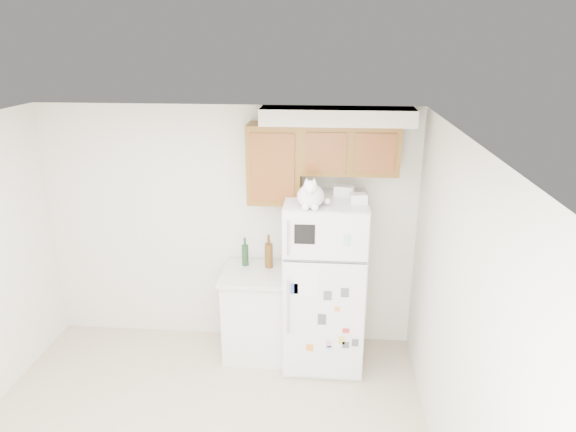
# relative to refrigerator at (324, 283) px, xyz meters

# --- Properties ---
(room_shell) EXTENTS (3.84, 4.04, 2.52)m
(room_shell) POSITION_rel_refrigerator_xyz_m (-0.88, -1.36, 0.82)
(room_shell) COLOR silver
(room_shell) RESTS_ON ground_plane
(refrigerator) EXTENTS (0.76, 0.78, 1.70)m
(refrigerator) POSITION_rel_refrigerator_xyz_m (0.00, 0.00, 0.00)
(refrigerator) COLOR white
(refrigerator) RESTS_ON ground_plane
(base_counter) EXTENTS (0.64, 0.64, 0.92)m
(base_counter) POSITION_rel_refrigerator_xyz_m (-0.69, 0.07, -0.39)
(base_counter) COLOR white
(base_counter) RESTS_ON ground_plane
(cat) EXTENTS (0.29, 0.43, 0.30)m
(cat) POSITION_rel_refrigerator_xyz_m (-0.14, -0.24, 0.96)
(cat) COLOR white
(cat) RESTS_ON refrigerator
(storage_box_back) EXTENTS (0.20, 0.16, 0.10)m
(storage_box_back) POSITION_rel_refrigerator_xyz_m (0.16, 0.13, 0.90)
(storage_box_back) COLOR white
(storage_box_back) RESTS_ON refrigerator
(storage_box_front) EXTENTS (0.17, 0.13, 0.09)m
(storage_box_front) POSITION_rel_refrigerator_xyz_m (0.28, -0.09, 0.89)
(storage_box_front) COLOR white
(storage_box_front) RESTS_ON refrigerator
(bottle_green) EXTENTS (0.07, 0.07, 0.29)m
(bottle_green) POSITION_rel_refrigerator_xyz_m (-0.80, 0.21, 0.22)
(bottle_green) COLOR #19381E
(bottle_green) RESTS_ON base_counter
(bottle_amber) EXTENTS (0.08, 0.08, 0.34)m
(bottle_amber) POSITION_rel_refrigerator_xyz_m (-0.56, 0.18, 0.24)
(bottle_amber) COLOR #593814
(bottle_amber) RESTS_ON base_counter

